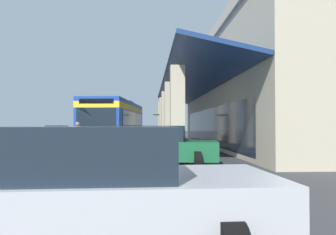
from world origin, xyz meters
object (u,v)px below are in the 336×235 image
(transit_bus, at_px, (116,120))
(parked_sedan_blue, at_px, (57,133))
(parked_sedan_silver, at_px, (72,192))
(potted_palm, at_px, (164,133))
(parked_sedan_green, at_px, (154,146))
(pedestrian, at_px, (77,136))

(transit_bus, relative_size, parked_sedan_blue, 2.52)
(parked_sedan_silver, xyz_separation_m, potted_palm, (-25.60, 2.09, 0.04))
(transit_bus, distance_m, potted_palm, 6.27)
(transit_bus, distance_m, parked_sedan_green, 12.68)
(potted_palm, bearing_deg, transit_bus, -36.62)
(parked_sedan_silver, height_order, potted_palm, potted_palm)
(transit_bus, distance_m, parked_sedan_blue, 8.88)
(parked_sedan_green, relative_size, potted_palm, 1.82)
(parked_sedan_green, distance_m, parked_sedan_blue, 20.73)
(transit_bus, bearing_deg, parked_sedan_green, 11.80)
(parked_sedan_silver, bearing_deg, parked_sedan_blue, -164.56)
(transit_bus, xyz_separation_m, parked_sedan_green, (12.37, 2.58, -1.10))
(transit_bus, height_order, parked_sedan_silver, transit_bus)
(parked_sedan_silver, relative_size, parked_sedan_blue, 0.98)
(parked_sedan_silver, xyz_separation_m, parked_sedan_blue, (-27.18, -7.51, 0.00))
(parked_sedan_blue, height_order, pedestrian, pedestrian)
(parked_sedan_green, bearing_deg, transit_bus, -168.20)
(parked_sedan_blue, bearing_deg, parked_sedan_silver, 15.44)
(parked_sedan_green, xyz_separation_m, parked_sedan_blue, (-18.91, -8.49, 0.00))
(parked_sedan_blue, bearing_deg, parked_sedan_green, 24.18)
(transit_bus, xyz_separation_m, pedestrian, (6.97, -1.23, -0.92))
(parked_sedan_silver, bearing_deg, pedestrian, -168.31)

